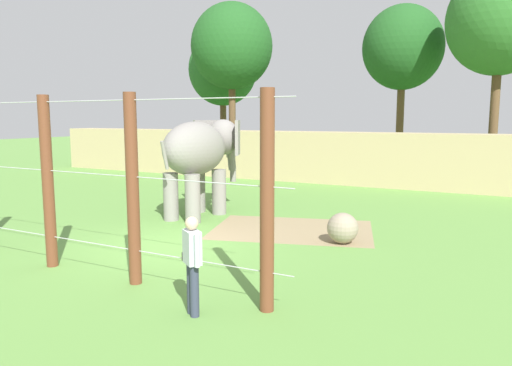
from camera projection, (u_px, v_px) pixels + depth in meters
name	position (u px, v px, depth m)	size (l,w,h in m)	color
ground_plane	(167.00, 247.00, 12.25)	(120.00, 120.00, 0.00)	#609342
dirt_patch	(292.00, 229.00, 14.14)	(4.59, 3.30, 0.01)	#937F5B
embankment_wall	(339.00, 158.00, 24.09)	(36.00, 1.80, 2.54)	tan
elephant	(201.00, 152.00, 15.94)	(1.82, 4.32, 3.20)	gray
enrichment_ball	(343.00, 228.00, 12.54)	(0.81, 0.81, 0.81)	gray
cable_fence	(89.00, 186.00, 9.87)	(9.15, 0.24, 3.74)	brown
zookeeper	(192.00, 261.00, 7.92)	(0.55, 0.41, 1.67)	#33384C
tree_far_left	(223.00, 70.00, 33.56)	(4.75, 4.75, 9.06)	brown
tree_left_of_centre	(500.00, 21.00, 23.73)	(5.14, 5.14, 10.73)	brown
tree_behind_wall	(403.00, 48.00, 28.39)	(4.71, 4.71, 9.82)	brown
tree_right_of_centre	(232.00, 47.00, 30.23)	(5.12, 5.12, 10.38)	brown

